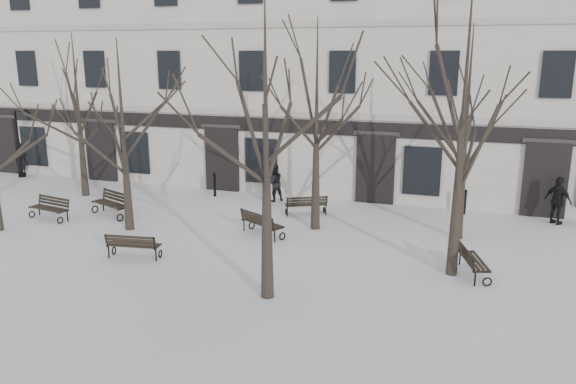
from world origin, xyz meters
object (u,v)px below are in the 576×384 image
at_px(tree_3, 465,96).
at_px(tree_2, 266,113).
at_px(bench_1, 133,245).
at_px(lamp_post, 22,138).
at_px(bench_0, 50,207).
at_px(tree_1, 122,113).
at_px(bench_2, 261,223).
at_px(bench_3, 112,203).
at_px(bench_5, 472,260).
at_px(bench_4, 306,204).

bearing_deg(tree_3, tree_2, -145.13).
relative_size(bench_1, lamp_post, 0.49).
bearing_deg(lamp_post, bench_0, -41.27).
bearing_deg(bench_0, tree_1, 8.55).
height_order(tree_3, bench_2, tree_3).
bearing_deg(bench_3, tree_3, 13.71).
distance_m(bench_3, bench_5, 13.45).
bearing_deg(bench_1, bench_3, -56.15).
relative_size(tree_3, bench_1, 4.77).
xyz_separation_m(tree_2, bench_5, (5.00, 3.22, -4.32)).
distance_m(bench_1, bench_2, 4.42).
bearing_deg(bench_1, tree_3, -177.39).
height_order(tree_2, bench_4, tree_2).
xyz_separation_m(tree_3, lamp_post, (-21.15, 6.43, -3.03)).
bearing_deg(tree_2, bench_1, 165.11).
distance_m(bench_5, lamp_post, 22.64).
xyz_separation_m(tree_3, bench_1, (-9.37, -1.82, -4.61)).
distance_m(tree_3, lamp_post, 22.31).
height_order(bench_2, bench_3, bench_3).
xyz_separation_m(tree_2, lamp_post, (-16.68, 9.54, -2.75)).
relative_size(bench_3, lamp_post, 0.56).
xyz_separation_m(bench_1, bench_5, (9.89, 1.92, 0.01)).
bearing_deg(tree_1, bench_0, 177.90).
relative_size(bench_3, bench_4, 1.17).
relative_size(bench_2, bench_5, 1.03).
bearing_deg(tree_3, bench_2, 166.98).
relative_size(bench_0, bench_1, 1.04).
height_order(tree_1, bench_1, tree_1).
relative_size(tree_1, bench_2, 3.72).
height_order(bench_3, lamp_post, lamp_post).
relative_size(bench_4, bench_5, 0.96).
distance_m(tree_3, bench_4, 8.53).
xyz_separation_m(tree_2, bench_3, (-8.32, 5.08, -4.26)).
distance_m(bench_0, bench_4, 9.77).
xyz_separation_m(tree_1, bench_2, (4.76, 0.80, -3.70)).
bearing_deg(bench_5, tree_1, 70.82).
height_order(tree_3, bench_1, tree_3).
bearing_deg(bench_5, lamp_post, 57.42).
relative_size(tree_3, bench_2, 4.50).
bearing_deg(tree_1, tree_3, -3.51).
xyz_separation_m(tree_1, tree_2, (6.71, -3.80, 0.59)).
bearing_deg(bench_1, bench_0, -34.40).
xyz_separation_m(tree_1, bench_3, (-1.61, 1.28, -3.67)).
distance_m(tree_2, tree_3, 5.46).
relative_size(tree_2, bench_4, 4.57).
bearing_deg(bench_4, bench_0, -5.57).
relative_size(bench_2, lamp_post, 0.51).
bearing_deg(tree_3, bench_0, 176.83).
height_order(tree_1, tree_2, tree_2).
xyz_separation_m(bench_0, bench_1, (5.40, -2.64, -0.02)).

